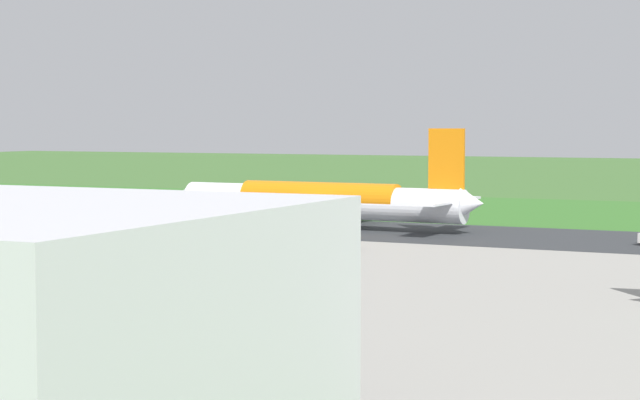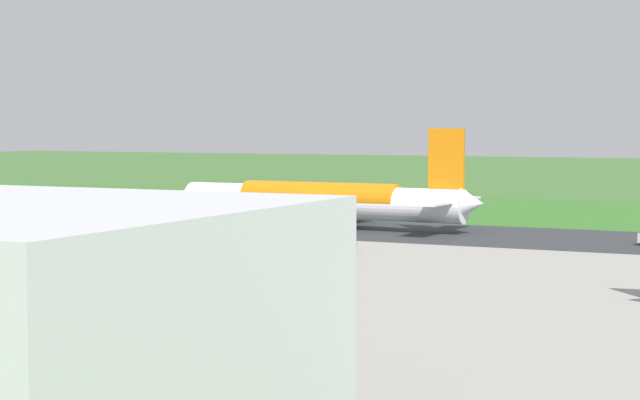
# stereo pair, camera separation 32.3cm
# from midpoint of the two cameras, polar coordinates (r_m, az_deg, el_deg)

# --- Properties ---
(ground_plane) EXTENTS (800.00, 800.00, 0.00)m
(ground_plane) POSITION_cam_midpoint_polar(r_m,az_deg,el_deg) (172.14, 1.74, -1.55)
(ground_plane) COLOR #3D662D
(runway_asphalt) EXTENTS (600.00, 30.60, 0.06)m
(runway_asphalt) POSITION_cam_midpoint_polar(r_m,az_deg,el_deg) (172.13, 1.74, -1.54)
(runway_asphalt) COLOR #2D3033
(runway_asphalt) RESTS_ON ground
(apron_concrete) EXTENTS (440.00, 110.00, 0.05)m
(apron_concrete) POSITION_cam_midpoint_polar(r_m,az_deg,el_deg) (129.04, -7.07, -3.39)
(apron_concrete) COLOR gray
(apron_concrete) RESTS_ON ground
(grass_verge_foreground) EXTENTS (600.00, 80.00, 0.04)m
(grass_verge_foreground) POSITION_cam_midpoint_polar(r_m,az_deg,el_deg) (212.55, 6.47, -0.54)
(grass_verge_foreground) COLOR #346B27
(grass_verge_foreground) RESTS_ON ground
(airliner_main) EXTENTS (54.06, 44.15, 15.88)m
(airliner_main) POSITION_cam_midpoint_polar(r_m,az_deg,el_deg) (174.09, 0.06, -0.05)
(airliner_main) COLOR white
(airliner_main) RESTS_ON ground
(service_car_followme) EXTENTS (2.67, 4.49, 1.62)m
(service_car_followme) POSITION_cam_midpoint_polar(r_m,az_deg,el_deg) (142.91, 1.33, -2.32)
(service_car_followme) COLOR black
(service_car_followme) RESTS_ON ground
(no_stopping_sign) EXTENTS (0.60, 0.10, 2.78)m
(no_stopping_sign) POSITION_cam_midpoint_polar(r_m,az_deg,el_deg) (217.33, -0.04, 0.01)
(no_stopping_sign) COLOR slate
(no_stopping_sign) RESTS_ON ground
(traffic_cone_orange) EXTENTS (0.40, 0.40, 0.55)m
(traffic_cone_orange) POSITION_cam_midpoint_polar(r_m,az_deg,el_deg) (224.13, -0.58, -0.22)
(traffic_cone_orange) COLOR orange
(traffic_cone_orange) RESTS_ON ground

